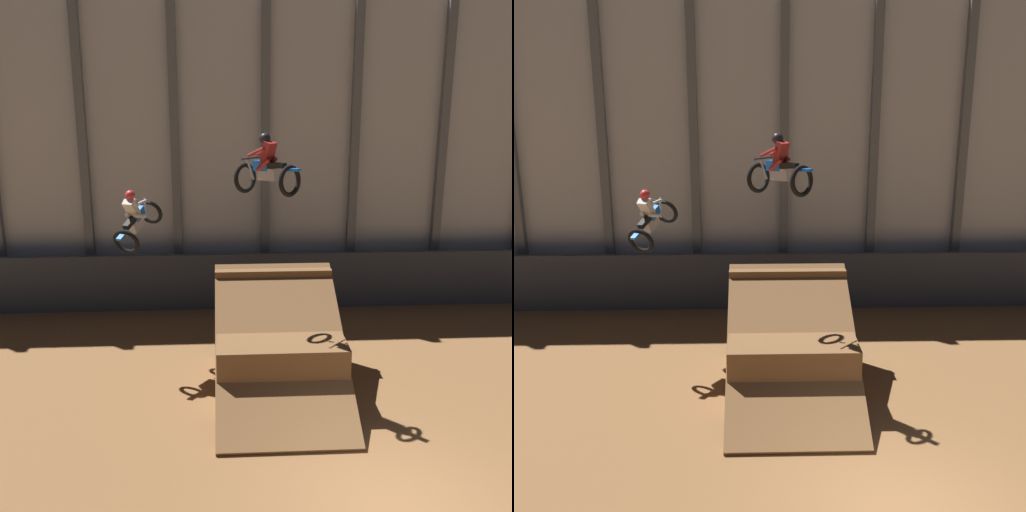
{
  "view_description": "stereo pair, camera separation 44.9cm",
  "coord_description": "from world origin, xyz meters",
  "views": [
    {
      "loc": [
        -3.03,
        -8.85,
        7.18
      ],
      "look_at": [
        -2.16,
        6.13,
        3.08
      ],
      "focal_mm": 42.0,
      "sensor_mm": 36.0,
      "label": 1
    },
    {
      "loc": [
        -2.58,
        -8.87,
        7.18
      ],
      "look_at": [
        -2.16,
        6.13,
        3.08
      ],
      "focal_mm": 42.0,
      "sensor_mm": 36.0,
      "label": 2
    }
  ],
  "objects": [
    {
      "name": "rider_bike_right_air",
      "position": [
        -1.97,
        5.04,
        5.46
      ],
      "size": [
        1.59,
        1.62,
        1.47
      ],
      "rotation": [
        -0.04,
        0.0,
        0.76
      ],
      "color": "black"
    },
    {
      "name": "arena_back_wall",
      "position": [
        0.0,
        11.7,
        5.2
      ],
      "size": [
        32.0,
        0.4,
        10.41
      ],
      "color": "silver",
      "rests_on": "ground_plane"
    },
    {
      "name": "lower_barrier",
      "position": [
        0.0,
        10.63,
        0.97
      ],
      "size": [
        31.36,
        0.2,
        1.93
      ],
      "color": "#383D47",
      "rests_on": "ground_plane"
    },
    {
      "name": "dirt_ramp",
      "position": [
        -1.68,
        5.13,
        0.96
      ],
      "size": [
        3.1,
        4.83,
        2.82
      ],
      "color": "brown",
      "rests_on": "ground_plane"
    },
    {
      "name": "rider_bike_left_air",
      "position": [
        -5.26,
        6.55,
        4.0
      ],
      "size": [
        1.3,
        1.88,
        1.67
      ],
      "rotation": [
        0.39,
        0.0,
        -0.38
      ],
      "color": "black"
    }
  ]
}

